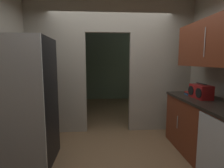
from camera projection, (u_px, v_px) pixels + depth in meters
name	position (u px, v px, depth m)	size (l,w,h in m)	color
ground	(116.00, 162.00, 2.68)	(20.00, 20.00, 0.00)	brown
kitchen_partition	(112.00, 62.00, 3.74)	(3.46, 0.12, 2.83)	#ADA899
adjoining_room_shell	(107.00, 64.00, 5.95)	(3.46, 3.37, 2.83)	slate
refrigerator	(27.00, 102.00, 2.56)	(0.71, 0.79, 1.85)	black
lower_cabinet_run	(210.00, 132.00, 2.62)	(0.67, 1.84, 0.93)	maroon
dishwasher	(211.00, 153.00, 2.10)	(0.02, 0.56, 0.87)	#B7BABC
upper_cabinet_counterside	(217.00, 42.00, 2.46)	(0.36, 1.66, 0.68)	maroon
boombox	(201.00, 92.00, 2.81)	(0.21, 0.38, 0.24)	maroon
book_stack	(189.00, 93.00, 3.12)	(0.14, 0.17, 0.06)	#2D609E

